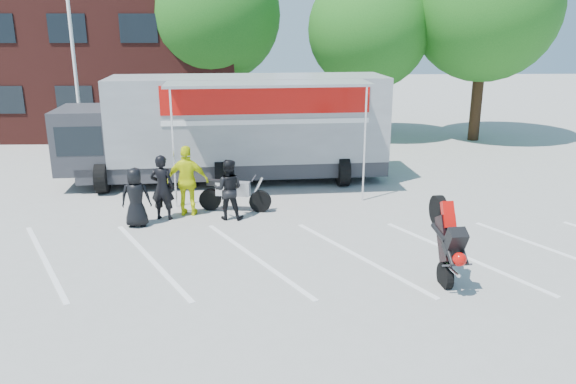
{
  "coord_description": "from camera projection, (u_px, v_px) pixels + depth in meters",
  "views": [
    {
      "loc": [
        0.6,
        -10.97,
        5.17
      ],
      "look_at": [
        0.99,
        1.93,
        1.3
      ],
      "focal_mm": 35.0,
      "sensor_mm": 36.0,
      "label": 1
    }
  ],
  "objects": [
    {
      "name": "tree_right",
      "position": [
        485.0,
        7.0,
        24.46
      ],
      "size": [
        6.46,
        6.46,
        9.12
      ],
      "color": "#382314",
      "rests_on": "ground"
    },
    {
      "name": "spectator_leather_b",
      "position": [
        162.0,
        187.0,
        15.27
      ],
      "size": [
        0.72,
        0.54,
        1.81
      ],
      "primitive_type": "imported",
      "rotation": [
        0.0,
        0.0,
        2.97
      ],
      "color": "black",
      "rests_on": "ground"
    },
    {
      "name": "stunt_bike_rider",
      "position": [
        434.0,
        274.0,
        12.12
      ],
      "size": [
        0.93,
        1.73,
        1.95
      ],
      "primitive_type": null,
      "rotation": [
        0.0,
        0.0,
        0.09
      ],
      "color": "black",
      "rests_on": "ground"
    },
    {
      "name": "spectator_leather_c",
      "position": [
        228.0,
        189.0,
        15.31
      ],
      "size": [
        0.88,
        0.72,
        1.68
      ],
      "primitive_type": "imported",
      "rotation": [
        0.0,
        0.0,
        3.04
      ],
      "color": "black",
      "rests_on": "ground"
    },
    {
      "name": "tree_left",
      "position": [
        213.0,
        15.0,
        25.64
      ],
      "size": [
        6.12,
        6.12,
        8.64
      ],
      "color": "#382314",
      "rests_on": "ground"
    },
    {
      "name": "transporter_truck",
      "position": [
        236.0,
        180.0,
        19.38
      ],
      "size": [
        11.48,
        6.21,
        3.53
      ],
      "primitive_type": null,
      "rotation": [
        0.0,
        0.0,
        0.08
      ],
      "color": "#93979B",
      "rests_on": "ground"
    },
    {
      "name": "office_building",
      "position": [
        58.0,
        59.0,
        27.91
      ],
      "size": [
        18.0,
        8.0,
        7.0
      ],
      "primitive_type": "cube",
      "color": "#4D1D19",
      "rests_on": "ground"
    },
    {
      "name": "ground",
      "position": [
        245.0,
        277.0,
        11.97
      ],
      "size": [
        100.0,
        100.0,
        0.0
      ],
      "primitive_type": "plane",
      "color": "#989894",
      "rests_on": "ground"
    },
    {
      "name": "flagpole",
      "position": [
        78.0,
        28.0,
        19.92
      ],
      "size": [
        1.61,
        0.12,
        8.0
      ],
      "color": "white",
      "rests_on": "ground"
    },
    {
      "name": "spectator_leather_a",
      "position": [
        136.0,
        197.0,
        14.75
      ],
      "size": [
        0.82,
        0.56,
        1.6
      ],
      "primitive_type": "imported",
      "rotation": [
        0.0,
        0.0,
        3.22
      ],
      "color": "black",
      "rests_on": "ground"
    },
    {
      "name": "spectator_hivis",
      "position": [
        188.0,
        181.0,
        15.58
      ],
      "size": [
        1.19,
        0.56,
        1.98
      ],
      "primitive_type": "imported",
      "rotation": [
        0.0,
        0.0,
        3.08
      ],
      "color": "#E3EF0C",
      "rests_on": "ground"
    },
    {
      "name": "parking_bay_lines",
      "position": [
        246.0,
        258.0,
        12.93
      ],
      "size": [
        18.09,
        13.33,
        0.01
      ],
      "primitive_type": "cube",
      "rotation": [
        0.0,
        0.0,
        0.52
      ],
      "color": "white",
      "rests_on": "ground"
    },
    {
      "name": "tree_mid",
      "position": [
        369.0,
        29.0,
        25.06
      ],
      "size": [
        5.44,
        5.44,
        7.68
      ],
      "color": "#382314",
      "rests_on": "ground"
    },
    {
      "name": "parked_motorcycle",
      "position": [
        235.0,
        211.0,
        16.19
      ],
      "size": [
        2.22,
        1.01,
        1.12
      ],
      "primitive_type": null,
      "rotation": [
        0.0,
        0.0,
        1.43
      ],
      "color": "silver",
      "rests_on": "ground"
    }
  ]
}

